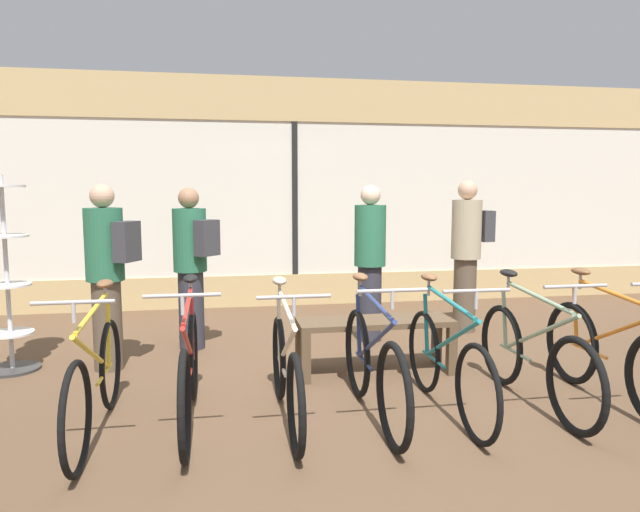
# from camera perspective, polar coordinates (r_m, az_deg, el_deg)

# --- Properties ---
(ground_plane) EXTENTS (24.00, 24.00, 0.00)m
(ground_plane) POSITION_cam_1_polar(r_m,az_deg,el_deg) (4.57, 4.04, -14.58)
(ground_plane) COLOR brown
(shop_back_wall) EXTENTS (12.00, 0.08, 3.20)m
(shop_back_wall) POSITION_cam_1_polar(r_m,az_deg,el_deg) (8.12, -2.56, 6.52)
(shop_back_wall) COLOR tan
(shop_back_wall) RESTS_ON ground_plane
(bicycle_far_left) EXTENTS (0.46, 1.73, 1.02)m
(bicycle_far_left) POSITION_cam_1_polar(r_m,az_deg,el_deg) (4.19, -21.49, -11.40)
(bicycle_far_left) COLOR black
(bicycle_far_left) RESTS_ON ground_plane
(bicycle_left) EXTENTS (0.46, 1.76, 1.03)m
(bicycle_left) POSITION_cam_1_polar(r_m,az_deg,el_deg) (4.18, -12.93, -11.13)
(bicycle_left) COLOR black
(bicycle_left) RESTS_ON ground_plane
(bicycle_center_left) EXTENTS (0.46, 1.68, 1.01)m
(bicycle_center_left) POSITION_cam_1_polar(r_m,az_deg,el_deg) (4.13, -3.42, -11.44)
(bicycle_center_left) COLOR black
(bicycle_center_left) RESTS_ON ground_plane
(bicycle_center) EXTENTS (0.46, 1.68, 1.03)m
(bicycle_center) POSITION_cam_1_polar(r_m,az_deg,el_deg) (4.19, 5.31, -10.94)
(bicycle_center) COLOR black
(bicycle_center) RESTS_ON ground_plane
(bicycle_center_right) EXTENTS (0.46, 1.66, 1.01)m
(bicycle_center_right) POSITION_cam_1_polar(r_m,az_deg,el_deg) (4.38, 12.55, -10.38)
(bicycle_center_right) COLOR black
(bicycle_center_right) RESTS_ON ground_plane
(bicycle_right) EXTENTS (0.46, 1.72, 1.02)m
(bicycle_right) POSITION_cam_1_polar(r_m,az_deg,el_deg) (4.72, 20.54, -9.46)
(bicycle_right) COLOR black
(bicycle_right) RESTS_ON ground_plane
(bicycle_far_right) EXTENTS (0.46, 1.72, 1.03)m
(bicycle_far_right) POSITION_cam_1_polar(r_m,az_deg,el_deg) (4.98, 27.04, -8.87)
(bicycle_far_right) COLOR black
(bicycle_far_right) RESTS_ON ground_plane
(accessory_rack) EXTENTS (0.48, 0.48, 1.79)m
(accessory_rack) POSITION_cam_1_polar(r_m,az_deg,el_deg) (5.90, -28.75, -3.17)
(accessory_rack) COLOR #333333
(accessory_rack) RESTS_ON ground_plane
(display_bench) EXTENTS (1.40, 0.44, 0.49)m
(display_bench) POSITION_cam_1_polar(r_m,az_deg,el_deg) (5.20, 5.53, -7.29)
(display_bench) COLOR brown
(display_bench) RESTS_ON ground_plane
(customer_near_rack) EXTENTS (0.42, 0.42, 1.70)m
(customer_near_rack) POSITION_cam_1_polar(r_m,az_deg,el_deg) (6.22, 5.01, -0.37)
(customer_near_rack) COLOR #2D2D38
(customer_near_rack) RESTS_ON ground_plane
(customer_by_window) EXTENTS (0.55, 0.54, 1.67)m
(customer_by_window) POSITION_cam_1_polar(r_m,az_deg,el_deg) (6.02, -12.72, -0.69)
(customer_by_window) COLOR #2D2D38
(customer_by_window) RESTS_ON ground_plane
(customer_mid_floor) EXTENTS (0.52, 0.39, 1.76)m
(customer_mid_floor) POSITION_cam_1_polar(r_m,az_deg,el_deg) (6.83, 14.51, 0.54)
(customer_mid_floor) COLOR brown
(customer_mid_floor) RESTS_ON ground_plane
(customer_near_bench) EXTENTS (0.56, 0.47, 1.71)m
(customer_near_bench) POSITION_cam_1_polar(r_m,az_deg,el_deg) (5.52, -20.53, -1.40)
(customer_near_bench) COLOR brown
(customer_near_bench) RESTS_ON ground_plane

